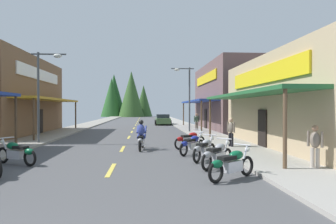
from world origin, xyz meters
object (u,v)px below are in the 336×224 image
object	(u,v)px
parked_car_curbside	(163,120)
motorcycle_parked_right_2	(204,149)
streetlamp_right	(186,90)
pedestrian_waiting	(231,131)
motorcycle_parked_left_3	(17,152)
rider_cruising_lead	(141,137)
pedestrian_browsing	(197,121)
motorcycle_parked_right_4	(190,139)
streetlamp_left	(44,84)
motorcycle_parked_right_1	(217,154)
motorcycle_parked_right_3	(192,144)
pedestrian_by_shop	(315,145)
motorcycle_parked_right_0	(232,163)

from	to	relation	value
parked_car_curbside	motorcycle_parked_right_2	bearing A→B (deg)	-179.46
streetlamp_right	pedestrian_waiting	size ratio (longest dim) A/B	3.51
streetlamp_right	motorcycle_parked_left_3	distance (m)	17.57
motorcycle_parked_left_3	rider_cruising_lead	distance (m)	6.13
motorcycle_parked_right_2	pedestrian_browsing	bearing A→B (deg)	26.80
streetlamp_right	motorcycle_parked_right_4	bearing A→B (deg)	-96.65
streetlamp_left	parked_car_curbside	bearing A→B (deg)	68.63
motorcycle_parked_right_2	motorcycle_parked_right_4	world-z (taller)	same
streetlamp_right	motorcycle_parked_right_1	size ratio (longest dim) A/B	3.56
motorcycle_parked_right_3	parked_car_curbside	xyz separation A→B (m)	(0.16, 26.03, 0.20)
streetlamp_left	pedestrian_browsing	world-z (taller)	streetlamp_left
streetlamp_right	pedestrian_by_shop	distance (m)	17.35
motorcycle_parked_right_1	pedestrian_by_shop	xyz separation A→B (m)	(3.21, -0.85, 0.42)
pedestrian_by_shop	streetlamp_right	bearing A→B (deg)	-116.21
streetlamp_left	motorcycle_parked_right_1	xyz separation A→B (m)	(8.63, -7.89, -3.16)
streetlamp_right	pedestrian_by_shop	size ratio (longest dim) A/B	3.66
motorcycle_parked_right_4	motorcycle_parked_right_1	bearing A→B (deg)	-119.82
motorcycle_parked_right_3	pedestrian_waiting	world-z (taller)	pedestrian_waiting
motorcycle_parked_right_4	motorcycle_parked_left_3	bearing A→B (deg)	178.16
streetlamp_left	motorcycle_parked_right_0	xyz separation A→B (m)	(8.64, -9.74, -3.16)
streetlamp_left	motorcycle_parked_left_3	distance (m)	7.54
motorcycle_parked_right_1	rider_cruising_lead	world-z (taller)	rider_cruising_lead
motorcycle_parked_right_4	motorcycle_parked_left_3	distance (m)	8.44
streetlamp_right	parked_car_curbside	world-z (taller)	streetlamp_right
streetlamp_left	streetlamp_right	bearing A→B (deg)	40.40
motorcycle_parked_left_3	pedestrian_by_shop	distance (m)	10.90
motorcycle_parked_right_0	motorcycle_parked_right_2	size ratio (longest dim) A/B	0.99
motorcycle_parked_right_0	motorcycle_parked_right_2	xyz separation A→B (m)	(-0.16, 3.45, 0.00)
motorcycle_parked_left_3	pedestrian_by_shop	world-z (taller)	pedestrian_by_shop
streetlamp_left	pedestrian_browsing	bearing A→B (deg)	41.61
motorcycle_parked_right_0	motorcycle_parked_right_1	size ratio (longest dim) A/B	1.10
motorcycle_parked_right_0	motorcycle_parked_right_3	distance (m)	5.18
motorcycle_parked_right_4	parked_car_curbside	size ratio (longest dim) A/B	0.43
motorcycle_parked_right_1	pedestrian_waiting	bearing A→B (deg)	21.95
motorcycle_parked_right_3	motorcycle_parked_right_0	bearing A→B (deg)	-134.78
rider_cruising_lead	pedestrian_browsing	xyz separation A→B (m)	(5.05, 12.49, 0.33)
motorcycle_parked_right_2	pedestrian_browsing	xyz separation A→B (m)	(2.41, 15.96, 0.50)
pedestrian_browsing	streetlamp_right	bearing A→B (deg)	-61.79
streetlamp_left	pedestrian_waiting	xyz separation A→B (m)	(10.63, -2.71, -2.69)
motorcycle_parked_right_0	motorcycle_parked_right_4	xyz separation A→B (m)	(-0.21, 7.23, 0.00)
motorcycle_parked_left_3	motorcycle_parked_right_4	bearing A→B (deg)	-119.78
pedestrian_by_shop	rider_cruising_lead	bearing A→B (deg)	-78.00
streetlamp_left	pedestrian_browsing	distance (m)	14.80
motorcycle_parked_right_0	parked_car_curbside	bearing A→B (deg)	54.40
pedestrian_browsing	parked_car_curbside	distance (m)	12.05
motorcycle_parked_right_0	pedestrian_by_shop	world-z (taller)	pedestrian_by_shop
motorcycle_parked_right_1	parked_car_curbside	bearing A→B (deg)	43.49
motorcycle_parked_right_1	motorcycle_parked_right_2	world-z (taller)	same
motorcycle_parked_left_3	pedestrian_by_shop	bearing A→B (deg)	-160.47
motorcycle_parked_right_4	motorcycle_parked_left_3	world-z (taller)	same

